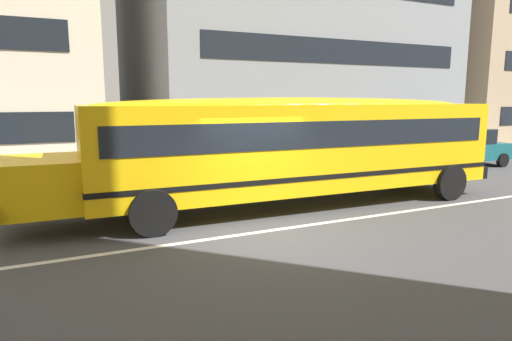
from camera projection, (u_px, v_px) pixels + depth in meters
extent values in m
plane|color=#424244|center=(267.00, 231.00, 9.83)|extent=(400.00, 400.00, 0.00)
cube|color=gray|center=(177.00, 178.00, 16.49)|extent=(120.00, 3.00, 0.01)
cube|color=silver|center=(267.00, 231.00, 9.83)|extent=(110.00, 0.16, 0.01)
cube|color=yellow|center=(300.00, 146.00, 12.10)|extent=(11.37, 2.88, 2.26)
cube|color=yellow|center=(40.00, 184.00, 9.62)|extent=(1.70, 2.20, 1.13)
cube|color=black|center=(451.00, 167.00, 14.53)|extent=(0.28, 2.57, 0.37)
cube|color=black|center=(300.00, 131.00, 12.03)|extent=(10.69, 2.90, 0.66)
cube|color=black|center=(299.00, 170.00, 12.20)|extent=(11.39, 2.91, 0.12)
ellipsoid|color=yellow|center=(300.00, 104.00, 11.92)|extent=(10.91, 2.66, 0.37)
cylinder|color=red|center=(157.00, 150.00, 12.01)|extent=(0.46, 0.46, 0.03)
cylinder|color=black|center=(153.00, 213.00, 9.41)|extent=(1.04, 0.32, 1.03)
cylinder|color=black|center=(134.00, 190.00, 11.73)|extent=(1.04, 0.32, 1.03)
cylinder|color=black|center=(450.00, 182.00, 12.82)|extent=(1.04, 0.32, 1.03)
cylinder|color=black|center=(390.00, 170.00, 15.15)|extent=(1.04, 0.32, 1.03)
cube|color=#195B66|center=(465.00, 151.00, 19.29)|extent=(3.95, 1.81, 0.70)
cube|color=black|center=(464.00, 136.00, 19.12)|extent=(2.24, 1.62, 0.64)
cylinder|color=black|center=(470.00, 156.00, 20.63)|extent=(0.60, 0.20, 0.60)
cylinder|color=black|center=(503.00, 160.00, 19.09)|extent=(0.60, 0.20, 0.60)
cylinder|color=black|center=(428.00, 159.00, 19.60)|extent=(0.60, 0.20, 0.60)
cylinder|color=black|center=(459.00, 164.00, 18.06)|extent=(0.60, 0.20, 0.60)
cube|color=black|center=(341.00, 120.00, 21.09)|extent=(13.97, 0.04, 1.10)
cube|color=black|center=(344.00, 51.00, 20.58)|extent=(13.97, 0.04, 1.10)
cube|color=tan|center=(493.00, 9.00, 33.11)|extent=(16.06, 12.45, 19.20)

